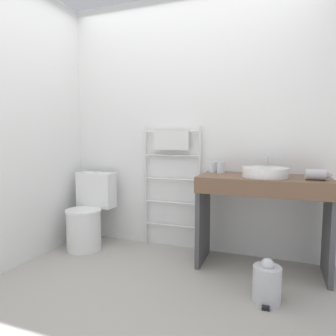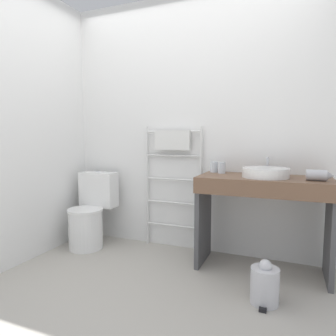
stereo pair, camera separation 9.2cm
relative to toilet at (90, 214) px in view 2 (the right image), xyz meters
The scene contains 12 objects.
ground_plane 1.43m from the toilet, 42.76° to the right, with size 12.00×12.00×0.00m, color #A8A399.
wall_back 1.44m from the toilet, 20.89° to the left, with size 2.89×0.12×2.57m, color white.
wall_side 1.06m from the toilet, 140.21° to the right, with size 0.12×1.90×2.57m, color white.
toilet is the anchor object (origin of this frame).
towel_radiator 1.04m from the toilet, 18.78° to the left, with size 0.62×0.06×1.27m.
vanity_counter 1.76m from the toilet, ahead, with size 1.09×0.52×0.82m.
sink_basin 1.84m from the toilet, ahead, with size 0.38×0.38×0.08m.
faucet 1.87m from the toilet, ahead, with size 0.02×0.10×0.16m.
cup_near_wall 1.40m from the toilet, 10.63° to the left, with size 0.07×0.07×0.10m.
cup_near_edge 1.47m from the toilet, ahead, with size 0.07×0.07×0.10m.
hair_dryer 2.22m from the toilet, ahead, with size 0.20×0.18×0.09m.
trash_bin 1.89m from the toilet, 14.75° to the right, with size 0.20×0.23×0.32m.
Camera 2 is at (0.93, -1.64, 1.16)m, focal length 32.00 mm.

